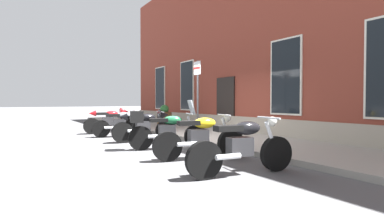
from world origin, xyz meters
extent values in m
plane|color=#4C4C4F|center=(0.00, 0.00, 0.00)|extent=(140.00, 140.00, 0.00)
cube|color=gray|center=(0.00, 1.44, 0.06)|extent=(27.16, 2.87, 0.13)
cube|color=silver|center=(0.00, -3.20, 0.00)|extent=(27.16, 0.12, 0.01)
cube|color=brown|center=(0.00, 6.82, 3.86)|extent=(21.16, 7.91, 7.72)
cube|color=gray|center=(0.00, 2.83, 0.35)|extent=(21.16, 0.10, 0.70)
cube|color=silver|center=(-7.56, 2.85, 2.10)|extent=(1.22, 0.06, 2.52)
cube|color=black|center=(-7.56, 2.82, 2.10)|extent=(1.10, 0.03, 2.40)
cube|color=silver|center=(-4.54, 2.85, 2.10)|extent=(1.22, 0.06, 2.52)
cube|color=black|center=(-4.54, 2.82, 2.10)|extent=(1.10, 0.03, 2.40)
cube|color=black|center=(-1.51, 2.84, 1.15)|extent=(1.10, 0.08, 2.30)
cube|color=silver|center=(1.51, 2.85, 2.10)|extent=(1.22, 0.06, 2.52)
cube|color=black|center=(1.51, 2.82, 2.10)|extent=(1.10, 0.03, 2.40)
cylinder|color=black|center=(-3.76, -0.68, 0.32)|extent=(0.17, 0.64, 0.64)
cylinder|color=black|center=(-3.86, -2.03, 0.32)|extent=(0.17, 0.64, 0.64)
cylinder|color=silver|center=(-3.77, -0.78, 0.58)|extent=(0.09, 0.32, 0.65)
cube|color=#28282B|center=(-3.81, -1.41, 0.50)|extent=(0.25, 0.46, 0.32)
ellipsoid|color=red|center=(-3.80, -1.26, 0.79)|extent=(0.30, 0.54, 0.24)
cube|color=black|center=(-3.83, -1.64, 0.80)|extent=(0.26, 0.50, 0.10)
cylinder|color=silver|center=(-3.77, -0.86, 0.96)|extent=(0.62, 0.08, 0.04)
cylinder|color=silver|center=(-3.72, -1.71, 0.37)|extent=(0.12, 0.46, 0.09)
cone|color=red|center=(-3.76, -0.73, 0.86)|extent=(0.38, 0.37, 0.36)
cone|color=red|center=(-3.86, -2.01, 0.82)|extent=(0.26, 0.28, 0.24)
cylinder|color=black|center=(-2.23, -0.69, 0.31)|extent=(0.27, 0.63, 0.62)
cylinder|color=black|center=(-2.57, -2.02, 0.31)|extent=(0.27, 0.63, 0.62)
cylinder|color=silver|center=(-2.25, -0.79, 0.57)|extent=(0.15, 0.32, 0.65)
cube|color=#28282B|center=(-2.41, -1.40, 0.49)|extent=(0.32, 0.48, 0.32)
ellipsoid|color=slate|center=(-2.37, -1.26, 0.78)|extent=(0.38, 0.57, 0.24)
cube|color=black|center=(-2.47, -1.63, 0.79)|extent=(0.33, 0.52, 0.10)
cylinder|color=silver|center=(-2.27, -0.87, 0.95)|extent=(0.61, 0.19, 0.04)
cylinder|color=silver|center=(-2.37, -1.72, 0.36)|extent=(0.20, 0.46, 0.09)
sphere|color=silver|center=(-2.25, -0.79, 0.88)|extent=(0.18, 0.18, 0.18)
cylinder|color=black|center=(-0.73, -0.42, 0.33)|extent=(0.19, 0.66, 0.65)
cylinder|color=black|center=(-0.89, -1.83, 0.33)|extent=(0.19, 0.66, 0.65)
cylinder|color=silver|center=(-0.74, -0.52, 0.58)|extent=(0.10, 0.31, 0.63)
cube|color=#28282B|center=(-0.82, -1.17, 0.51)|extent=(0.27, 0.46, 0.32)
ellipsoid|color=black|center=(-0.80, -1.02, 0.78)|extent=(0.31, 0.55, 0.24)
cube|color=black|center=(-0.84, -1.40, 0.79)|extent=(0.27, 0.50, 0.10)
cylinder|color=silver|center=(-0.75, -0.59, 0.95)|extent=(0.62, 0.10, 0.04)
cylinder|color=silver|center=(-0.73, -1.48, 0.38)|extent=(0.14, 0.46, 0.09)
cone|color=black|center=(-0.74, -0.47, 0.85)|extent=(0.39, 0.38, 0.36)
cone|color=black|center=(-0.88, -1.81, 0.81)|extent=(0.27, 0.28, 0.24)
cylinder|color=black|center=(1.08, -0.43, 0.32)|extent=(0.30, 0.65, 0.64)
cylinder|color=black|center=(0.64, -1.87, 0.32)|extent=(0.30, 0.65, 0.64)
cylinder|color=silver|center=(1.05, -0.52, 0.57)|extent=(0.16, 0.32, 0.63)
cube|color=#28282B|center=(0.84, -1.19, 0.50)|extent=(0.34, 0.49, 0.32)
ellipsoid|color=#195633|center=(0.89, -1.05, 0.78)|extent=(0.40, 0.57, 0.24)
cube|color=black|center=(0.78, -1.41, 0.79)|extent=(0.35, 0.52, 0.10)
cylinder|color=silver|center=(1.03, -0.60, 0.95)|extent=(0.60, 0.22, 0.04)
cylinder|color=silver|center=(0.87, -1.52, 0.37)|extent=(0.22, 0.46, 0.09)
cube|color=#B2BCC6|center=(1.05, -0.54, 1.13)|extent=(0.39, 0.24, 0.40)
cube|color=black|center=(0.61, -1.96, 0.89)|extent=(0.44, 0.41, 0.30)
cylinder|color=black|center=(2.58, -0.45, 0.32)|extent=(0.26, 0.65, 0.64)
cylinder|color=black|center=(2.23, -1.93, 0.32)|extent=(0.26, 0.65, 0.64)
cylinder|color=silver|center=(2.56, -0.55, 0.59)|extent=(0.14, 0.33, 0.66)
cube|color=#28282B|center=(2.40, -1.24, 0.50)|extent=(0.31, 0.48, 0.32)
ellipsoid|color=gold|center=(2.43, -1.10, 0.80)|extent=(0.37, 0.57, 0.24)
cube|color=black|center=(2.34, -1.47, 0.81)|extent=(0.32, 0.52, 0.10)
cylinder|color=silver|center=(2.54, -0.63, 0.97)|extent=(0.61, 0.18, 0.04)
cylinder|color=silver|center=(2.44, -1.56, 0.37)|extent=(0.19, 0.46, 0.09)
sphere|color=silver|center=(2.56, -0.55, 0.90)|extent=(0.18, 0.18, 0.18)
cylinder|color=black|center=(4.04, -0.63, 0.32)|extent=(0.23, 0.65, 0.64)
cylinder|color=black|center=(3.77, -2.08, 0.32)|extent=(0.23, 0.65, 0.64)
cylinder|color=silver|center=(4.02, -0.73, 0.59)|extent=(0.13, 0.33, 0.67)
cube|color=#28282B|center=(3.89, -1.41, 0.50)|extent=(0.30, 0.47, 0.32)
ellipsoid|color=black|center=(3.92, -1.26, 0.82)|extent=(0.35, 0.56, 0.24)
cube|color=black|center=(3.85, -1.63, 0.83)|extent=(0.30, 0.51, 0.10)
cylinder|color=silver|center=(4.00, -0.81, 0.99)|extent=(0.62, 0.15, 0.04)
cylinder|color=silver|center=(3.96, -1.72, 0.37)|extent=(0.17, 0.46, 0.09)
sphere|color=silver|center=(4.02, -0.73, 0.92)|extent=(0.18, 0.18, 0.18)
cylinder|color=#4C4C51|center=(-0.23, 0.54, 1.39)|extent=(0.06, 0.06, 2.53)
cube|color=white|center=(-0.23, 0.52, 2.40)|extent=(0.36, 0.03, 0.44)
cube|color=red|center=(-0.23, 0.51, 2.40)|extent=(0.36, 0.01, 0.08)
cylinder|color=brown|center=(-4.00, 1.27, 0.46)|extent=(0.67, 0.67, 0.67)
cylinder|color=black|center=(-4.00, 1.27, 0.46)|extent=(0.70, 0.70, 0.04)
sphere|color=#28602D|center=(-4.00, 1.27, 0.94)|extent=(0.40, 0.40, 0.40)
camera|label=1|loc=(7.44, -4.73, 1.28)|focal=26.01mm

